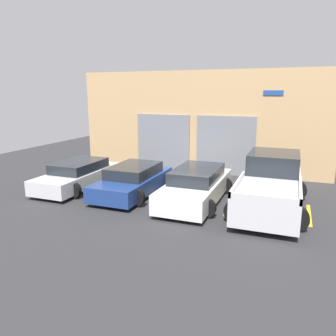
{
  "coord_description": "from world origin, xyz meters",
  "views": [
    {
      "loc": [
        4.65,
        -13.26,
        4.06
      ],
      "look_at": [
        0.0,
        -1.19,
        1.1
      ],
      "focal_mm": 35.0,
      "sensor_mm": 36.0,
      "label": 1
    }
  ],
  "objects": [
    {
      "name": "parking_stripe_far_left",
      "position": [
        -5.37,
        -1.69,
        0.0
      ],
      "size": [
        0.12,
        2.2,
        0.01
      ],
      "primitive_type": "cube",
      "color": "gold",
      "rests_on": "ground"
    },
    {
      "name": "ground_plane",
      "position": [
        0.0,
        0.0,
        0.0
      ],
      "size": [
        28.0,
        28.0,
        0.0
      ],
      "primitive_type": "plane",
      "color": "#2D2D30"
    },
    {
      "name": "sedan_white",
      "position": [
        1.34,
        -1.67,
        0.62
      ],
      "size": [
        2.22,
        4.77,
        1.3
      ],
      "color": "white",
      "rests_on": "ground"
    },
    {
      "name": "sedan_side",
      "position": [
        -1.34,
        -1.67,
        0.58
      ],
      "size": [
        2.27,
        4.31,
        1.2
      ],
      "color": "navy",
      "rests_on": "ground"
    },
    {
      "name": "van_right",
      "position": [
        -4.03,
        -1.67,
        0.56
      ],
      "size": [
        2.16,
        4.45,
        1.16
      ],
      "color": "silver",
      "rests_on": "ground"
    },
    {
      "name": "parking_stripe_far_right",
      "position": [
        5.37,
        -1.69,
        0.0
      ],
      "size": [
        0.12,
        2.2,
        0.01
      ],
      "primitive_type": "cube",
      "color": "gold",
      "rests_on": "ground"
    },
    {
      "name": "parking_stripe_centre",
      "position": [
        0.0,
        -1.69,
        0.0
      ],
      "size": [
        0.12,
        2.2,
        0.01
      ],
      "primitive_type": "cube",
      "color": "gold",
      "rests_on": "ground"
    },
    {
      "name": "shophouse_building",
      "position": [
        -0.01,
        3.29,
        2.56
      ],
      "size": [
        13.15,
        0.68,
        5.19
      ],
      "color": "tan",
      "rests_on": "ground"
    },
    {
      "name": "parking_stripe_left",
      "position": [
        -2.68,
        -1.69,
        0.0
      ],
      "size": [
        0.12,
        2.2,
        0.01
      ],
      "primitive_type": "cube",
      "color": "gold",
      "rests_on": "ground"
    },
    {
      "name": "pickup_truck",
      "position": [
        4.03,
        -1.36,
        0.85
      ],
      "size": [
        2.56,
        5.12,
        1.85
      ],
      "color": "silver",
      "rests_on": "ground"
    },
    {
      "name": "parking_stripe_right",
      "position": [
        2.68,
        -1.69,
        0.0
      ],
      "size": [
        0.12,
        2.2,
        0.01
      ],
      "primitive_type": "cube",
      "color": "gold",
      "rests_on": "ground"
    }
  ]
}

